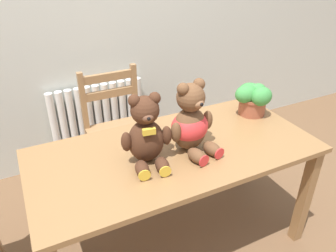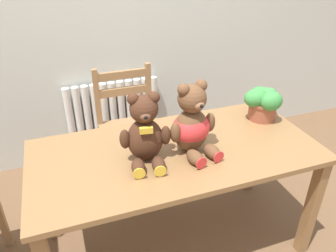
{
  "view_description": "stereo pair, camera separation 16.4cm",
  "coord_description": "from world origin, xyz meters",
  "px_view_note": "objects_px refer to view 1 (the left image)",
  "views": [
    {
      "loc": [
        -0.68,
        -0.93,
        1.69
      ],
      "look_at": [
        -0.05,
        0.35,
        0.88
      ],
      "focal_mm": 35.0,
      "sensor_mm": 36.0,
      "label": 1
    },
    {
      "loc": [
        -0.53,
        -0.99,
        1.69
      ],
      "look_at": [
        -0.05,
        0.35,
        0.88
      ],
      "focal_mm": 35.0,
      "sensor_mm": 36.0,
      "label": 2
    }
  ],
  "objects_px": {
    "teddy_bear_left": "(146,134)",
    "teddy_bear_right": "(191,123)",
    "potted_plant": "(253,97)",
    "wooden_chair_behind": "(118,130)"
  },
  "relations": [
    {
      "from": "wooden_chair_behind",
      "to": "teddy_bear_left",
      "type": "relative_size",
      "value": 2.4
    },
    {
      "from": "wooden_chair_behind",
      "to": "potted_plant",
      "type": "height_order",
      "value": "potted_plant"
    },
    {
      "from": "teddy_bear_left",
      "to": "teddy_bear_right",
      "type": "relative_size",
      "value": 0.95
    },
    {
      "from": "teddy_bear_left",
      "to": "teddy_bear_right",
      "type": "height_order",
      "value": "teddy_bear_right"
    },
    {
      "from": "wooden_chair_behind",
      "to": "potted_plant",
      "type": "relative_size",
      "value": 3.89
    },
    {
      "from": "teddy_bear_right",
      "to": "potted_plant",
      "type": "relative_size",
      "value": 1.7
    },
    {
      "from": "teddy_bear_left",
      "to": "potted_plant",
      "type": "distance_m",
      "value": 0.82
    },
    {
      "from": "wooden_chair_behind",
      "to": "teddy_bear_right",
      "type": "distance_m",
      "value": 0.93
    },
    {
      "from": "potted_plant",
      "to": "teddy_bear_left",
      "type": "bearing_deg",
      "value": -167.53
    },
    {
      "from": "teddy_bear_left",
      "to": "teddy_bear_right",
      "type": "xyz_separation_m",
      "value": [
        0.25,
        0.0,
        -0.0
      ]
    }
  ]
}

